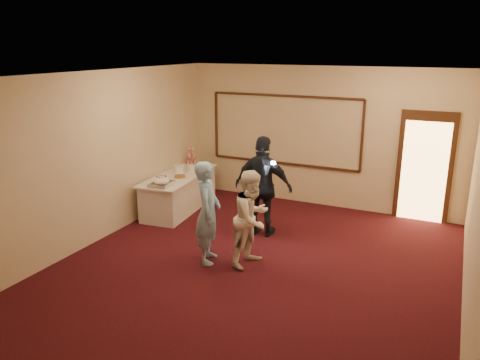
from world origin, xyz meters
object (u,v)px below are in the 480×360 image
plate_stack_b (192,168)px  man (208,212)px  woman (252,218)px  guest (263,187)px  tart (180,177)px  pavlova_tray (162,182)px  buffet_table (180,192)px  plate_stack_a (179,169)px  cupcake_stand (191,157)px

plate_stack_b → man: 2.77m
plate_stack_b → woman: (2.33, -2.02, -0.07)m
woman → guest: (-0.31, 1.18, 0.15)m
tart → man: 2.36m
pavlova_tray → woman: size_ratio=0.35×
buffet_table → woman: woman is taller
plate_stack_b → guest: guest is taller
plate_stack_a → woman: (2.55, -1.85, -0.08)m
plate_stack_b → tart: plate_stack_b is taller
tart → buffet_table: bearing=127.8°
plate_stack_a → guest: guest is taller
buffet_table → plate_stack_b: 0.57m
cupcake_stand → man: size_ratio=0.25×
buffet_table → plate_stack_b: (0.13, 0.30, 0.46)m
man → guest: bearing=-35.7°
man → woman: size_ratio=1.08×
cupcake_stand → guest: 2.82m
pavlova_tray → buffet_table: bearing=99.9°
buffet_table → tart: bearing=-52.2°
plate_stack_b → guest: bearing=-22.5°
buffet_table → guest: bearing=-13.9°
cupcake_stand → tart: bearing=-70.2°
tart → woman: 2.75m
man → woman: 0.72m
cupcake_stand → plate_stack_b: (0.39, -0.63, -0.07)m
buffet_table → woman: (2.46, -1.71, 0.39)m
pavlova_tray → man: size_ratio=0.33×
tart → man: size_ratio=0.16×
guest → cupcake_stand: bearing=-33.2°
pavlova_tray → plate_stack_b: (-0.01, 1.15, -0.00)m
cupcake_stand → plate_stack_a: (0.16, -0.81, -0.06)m
buffet_table → cupcake_stand: bearing=105.0°
man → woman: bearing=-93.6°
woman → tart: bearing=68.2°
tart → plate_stack_b: bearing=92.9°
plate_stack_b → guest: size_ratio=0.10×
man → tart: bearing=22.7°
buffet_table → tart: tart is taller
man → plate_stack_b: bearing=15.8°
plate_stack_b → tart: 0.51m
buffet_table → pavlova_tray: pavlova_tray is taller
buffet_table → pavlova_tray: size_ratio=4.24×
buffet_table → plate_stack_b: plate_stack_b is taller
cupcake_stand → man: (2.03, -2.86, -0.08)m
plate_stack_b → tart: (0.03, -0.51, -0.05)m
cupcake_stand → tart: size_ratio=1.61×
tart → man: man is taller
plate_stack_a → cupcake_stand: bearing=101.5°
plate_stack_a → plate_stack_b: bearing=37.9°
plate_stack_b → man: (1.64, -2.23, -0.01)m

